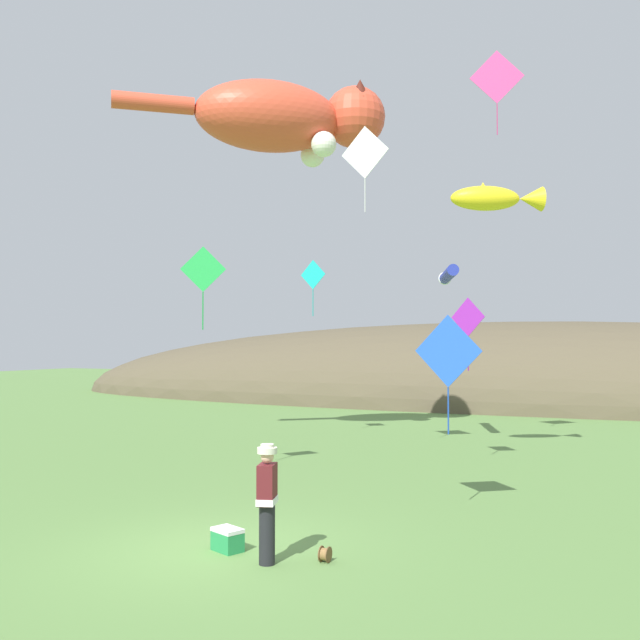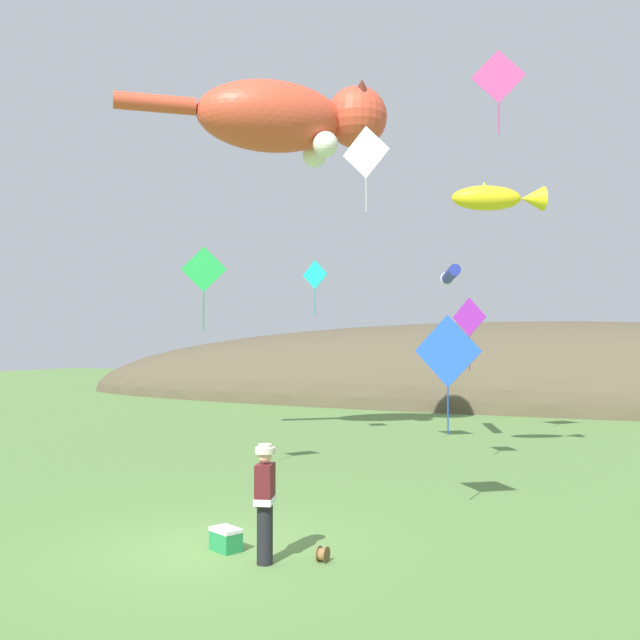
{
  "view_description": "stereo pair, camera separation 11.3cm",
  "coord_description": "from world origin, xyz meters",
  "px_view_note": "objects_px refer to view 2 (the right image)",
  "views": [
    {
      "loc": [
        6.14,
        -9.71,
        3.29
      ],
      "look_at": [
        0.0,
        4.0,
        3.76
      ],
      "focal_mm": 40.0,
      "sensor_mm": 36.0,
      "label": 1
    },
    {
      "loc": [
        6.24,
        -9.67,
        3.29
      ],
      "look_at": [
        0.0,
        4.0,
        3.76
      ],
      "focal_mm": 40.0,
      "sensor_mm": 36.0,
      "label": 2
    }
  ],
  "objects_px": {
    "kite_giant_cat": "(289,119)",
    "kite_diamond_pink": "(499,77)",
    "kite_diamond_white": "(366,153)",
    "picnic_cooler": "(226,539)",
    "kite_diamond_violet": "(469,318)",
    "kite_diamond_blue": "(448,352)",
    "festival_attendant": "(265,499)",
    "kite_diamond_teal": "(315,275)",
    "kite_diamond_green": "(204,270)",
    "kite_fish_windsock": "(497,198)",
    "kite_spool": "(323,554)",
    "kite_tube_streamer": "(451,274)"
  },
  "relations": [
    {
      "from": "kite_giant_cat",
      "to": "kite_diamond_pink",
      "type": "height_order",
      "value": "kite_giant_cat"
    },
    {
      "from": "kite_diamond_white",
      "to": "kite_diamond_pink",
      "type": "distance_m",
      "value": 4.72
    },
    {
      "from": "picnic_cooler",
      "to": "kite_diamond_violet",
      "type": "xyz_separation_m",
      "value": [
        1.87,
        8.95,
        3.75
      ]
    },
    {
      "from": "kite_diamond_pink",
      "to": "kite_diamond_blue",
      "type": "xyz_separation_m",
      "value": [
        0.24,
        -6.86,
        -7.73
      ]
    },
    {
      "from": "festival_attendant",
      "to": "kite_diamond_white",
      "type": "relative_size",
      "value": 0.77
    },
    {
      "from": "kite_diamond_blue",
      "to": "kite_diamond_white",
      "type": "bearing_deg",
      "value": 127.72
    },
    {
      "from": "kite_diamond_teal",
      "to": "kite_diamond_violet",
      "type": "bearing_deg",
      "value": -26.49
    },
    {
      "from": "kite_diamond_teal",
      "to": "kite_diamond_green",
      "type": "height_order",
      "value": "kite_diamond_teal"
    },
    {
      "from": "kite_giant_cat",
      "to": "kite_fish_windsock",
      "type": "bearing_deg",
      "value": -8.23
    },
    {
      "from": "kite_diamond_violet",
      "to": "kite_diamond_blue",
      "type": "distance_m",
      "value": 5.32
    },
    {
      "from": "kite_fish_windsock",
      "to": "kite_diamond_green",
      "type": "xyz_separation_m",
      "value": [
        -5.97,
        -4.97,
        -2.15
      ]
    },
    {
      "from": "picnic_cooler",
      "to": "kite_diamond_teal",
      "type": "xyz_separation_m",
      "value": [
        -3.96,
        11.86,
        5.35
      ]
    },
    {
      "from": "kite_spool",
      "to": "kite_diamond_pink",
      "type": "bearing_deg",
      "value": 85.99
    },
    {
      "from": "festival_attendant",
      "to": "kite_giant_cat",
      "type": "height_order",
      "value": "kite_giant_cat"
    },
    {
      "from": "festival_attendant",
      "to": "kite_tube_streamer",
      "type": "xyz_separation_m",
      "value": [
        -0.47,
        13.11,
        4.52
      ]
    },
    {
      "from": "kite_diamond_white",
      "to": "festival_attendant",
      "type": "bearing_deg",
      "value": -79.48
    },
    {
      "from": "kite_fish_windsock",
      "to": "kite_diamond_teal",
      "type": "xyz_separation_m",
      "value": [
        -6.47,
        2.37,
        -1.62
      ]
    },
    {
      "from": "kite_giant_cat",
      "to": "kite_diamond_pink",
      "type": "xyz_separation_m",
      "value": [
        6.6,
        0.15,
        0.37
      ]
    },
    {
      "from": "festival_attendant",
      "to": "kite_diamond_green",
      "type": "relative_size",
      "value": 0.89
    },
    {
      "from": "kite_diamond_pink",
      "to": "kite_diamond_green",
      "type": "height_order",
      "value": "kite_diamond_pink"
    },
    {
      "from": "kite_diamond_pink",
      "to": "kite_giant_cat",
      "type": "bearing_deg",
      "value": -178.68
    },
    {
      "from": "picnic_cooler",
      "to": "kite_fish_windsock",
      "type": "relative_size",
      "value": 0.23
    },
    {
      "from": "picnic_cooler",
      "to": "kite_diamond_green",
      "type": "height_order",
      "value": "kite_diamond_green"
    },
    {
      "from": "kite_diamond_blue",
      "to": "kite_diamond_green",
      "type": "xyz_separation_m",
      "value": [
        -6.08,
        0.76,
        1.9
      ]
    },
    {
      "from": "festival_attendant",
      "to": "kite_diamond_blue",
      "type": "xyz_separation_m",
      "value": [
        1.73,
        4.09,
        2.15
      ]
    },
    {
      "from": "kite_spool",
      "to": "kite_diamond_green",
      "type": "relative_size",
      "value": 0.12
    },
    {
      "from": "kite_tube_streamer",
      "to": "kite_diamond_blue",
      "type": "distance_m",
      "value": 9.58
    },
    {
      "from": "kite_fish_windsock",
      "to": "kite_diamond_white",
      "type": "distance_m",
      "value": 3.7
    },
    {
      "from": "kite_diamond_blue",
      "to": "festival_attendant",
      "type": "bearing_deg",
      "value": -112.88
    },
    {
      "from": "kite_tube_streamer",
      "to": "kite_diamond_teal",
      "type": "xyz_separation_m",
      "value": [
        -4.38,
        -0.91,
        0.06
      ]
    },
    {
      "from": "kite_diamond_pink",
      "to": "kite_diamond_green",
      "type": "distance_m",
      "value": 10.26
    },
    {
      "from": "picnic_cooler",
      "to": "kite_tube_streamer",
      "type": "height_order",
      "value": "kite_tube_streamer"
    },
    {
      "from": "kite_spool",
      "to": "kite_diamond_blue",
      "type": "distance_m",
      "value": 4.82
    },
    {
      "from": "kite_diamond_violet",
      "to": "kite_tube_streamer",
      "type": "bearing_deg",
      "value": 110.8
    },
    {
      "from": "kite_fish_windsock",
      "to": "kite_diamond_teal",
      "type": "height_order",
      "value": "kite_fish_windsock"
    },
    {
      "from": "kite_diamond_teal",
      "to": "kite_diamond_blue",
      "type": "relative_size",
      "value": 0.82
    },
    {
      "from": "kite_diamond_violet",
      "to": "kite_giant_cat",
      "type": "bearing_deg",
      "value": 166.09
    },
    {
      "from": "festival_attendant",
      "to": "picnic_cooler",
      "type": "relative_size",
      "value": 3.07
    },
    {
      "from": "kite_spool",
      "to": "kite_diamond_pink",
      "type": "distance_m",
      "value": 15.03
    },
    {
      "from": "kite_diamond_pink",
      "to": "kite_diamond_blue",
      "type": "height_order",
      "value": "kite_diamond_pink"
    },
    {
      "from": "kite_diamond_blue",
      "to": "picnic_cooler",
      "type": "bearing_deg",
      "value": -124.87
    },
    {
      "from": "kite_fish_windsock",
      "to": "kite_diamond_blue",
      "type": "distance_m",
      "value": 7.02
    },
    {
      "from": "kite_fish_windsock",
      "to": "picnic_cooler",
      "type": "bearing_deg",
      "value": -104.78
    },
    {
      "from": "festival_attendant",
      "to": "kite_diamond_green",
      "type": "distance_m",
      "value": 7.68
    },
    {
      "from": "festival_attendant",
      "to": "kite_diamond_violet",
      "type": "relative_size",
      "value": 0.92
    },
    {
      "from": "kite_diamond_white",
      "to": "kite_diamond_violet",
      "type": "xyz_separation_m",
      "value": [
        2.52,
        0.97,
        -4.43
      ]
    },
    {
      "from": "kite_fish_windsock",
      "to": "kite_diamond_blue",
      "type": "xyz_separation_m",
      "value": [
        0.11,
        -5.74,
        -4.04
      ]
    },
    {
      "from": "kite_fish_windsock",
      "to": "kite_diamond_pink",
      "type": "xyz_separation_m",
      "value": [
        -0.13,
        1.13,
        3.68
      ]
    },
    {
      "from": "kite_tube_streamer",
      "to": "kite_diamond_violet",
      "type": "xyz_separation_m",
      "value": [
        1.45,
        -3.82,
        -1.54
      ]
    },
    {
      "from": "kite_diamond_green",
      "to": "kite_diamond_teal",
      "type": "bearing_deg",
      "value": 93.88
    }
  ]
}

